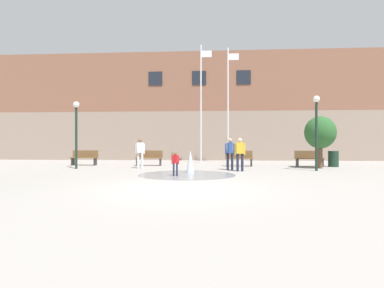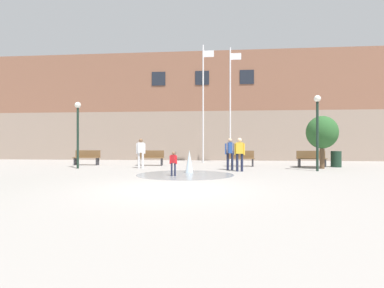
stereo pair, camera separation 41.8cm
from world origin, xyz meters
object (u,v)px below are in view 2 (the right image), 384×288
Objects in this scene: park_bench_center at (151,158)px; lamp_post_right_lane at (317,121)px; street_tree_near_building at (322,133)px; park_bench_far_right at (311,158)px; adult_in_red at (240,152)px; flagpole_left at (204,100)px; trash_can at (336,159)px; child_with_pink_shirt at (173,162)px; flagpole_right at (231,102)px; lamp_post_left_lane at (78,124)px; adult_near_bench at (230,151)px; adult_watching at (141,151)px; park_bench_far_left at (87,157)px; park_bench_under_right_flagpole at (240,158)px.

park_bench_center is 0.44× the size of lamp_post_right_lane.
lamp_post_right_lane is at bearing -115.50° from street_tree_near_building.
park_bench_far_right is at bearing 78.71° from lamp_post_right_lane.
park_bench_center is at bearing -32.43° from adult_in_red.
lamp_post_right_lane reaches higher than street_tree_near_building.
flagpole_left is 9.10× the size of trash_can.
lamp_post_right_lane is at bearing -170.63° from adult_in_red.
adult_in_red is at bearing -115.35° from child_with_pink_shirt.
flagpole_right is (-4.47, 3.13, 3.75)m from park_bench_far_right.
lamp_post_left_lane is (-8.44, 0.93, 1.40)m from adult_in_red.
flagpole_left reaches higher than flagpole_right.
adult_near_bench is 0.20× the size of flagpole_right.
adult_in_red is at bearing -72.37° from flagpole_left.
adult_in_red is at bearing -142.17° from park_bench_far_right.
lamp_post_right_lane is (12.16, -0.43, 0.06)m from lamp_post_left_lane.
adult_in_red reaches higher than park_bench_center.
adult_near_bench is at bearing 176.97° from lamp_post_right_lane.
lamp_post_left_lane is 0.97× the size of lamp_post_right_lane.
flagpole_right is 10.11m from lamp_post_left_lane.
lamp_post_right_lane is at bearing -131.02° from child_with_pink_shirt.
flagpole_left is (-6.34, 3.13, 3.86)m from park_bench_far_right.
park_bench_center is at bearing -128.60° from adult_near_bench.
adult_near_bench is (4.73, -0.71, 0.00)m from adult_watching.
flagpole_right reaches higher than adult_in_red.
adult_near_bench is 0.57× the size of street_tree_near_building.
lamp_post_left_lane is (-5.61, 3.17, 1.76)m from child_with_pink_shirt.
street_tree_near_building is at bearing -6.30° from park_bench_far_left.
adult_in_red is at bearing -155.93° from street_tree_near_building.
child_with_pink_shirt is 0.35× the size of street_tree_near_building.
adult_watching is (-9.45, -1.90, 0.45)m from park_bench_far_right.
flagpole_right reaches higher than lamp_post_right_lane.
child_with_pink_shirt is (-3.09, -5.54, 0.10)m from park_bench_under_right_flagpole.
adult_in_red reaches higher than park_bench_under_right_flagpole.
trash_can is at bearing -23.16° from flagpole_left.
lamp_post_left_lane is at bearing -3.08° from child_with_pink_shirt.
park_bench_under_right_flagpole is 1.62× the size of child_with_pink_shirt.
street_tree_near_building reaches higher than park_bench_far_right.
park_bench_under_right_flagpole is 0.44× the size of lamp_post_right_lane.
lamp_post_right_lane is at bearing -2.04° from lamp_post_left_lane.
adult_near_bench reaches higher than park_bench_center.
adult_in_red is (-0.26, -3.31, 0.45)m from park_bench_under_right_flagpole.
adult_in_red is at bearing -172.36° from lamp_post_right_lane.
street_tree_near_building is at bearing -34.64° from flagpole_left.
adult_near_bench is (2.40, 2.95, 0.35)m from child_with_pink_shirt.
park_bench_under_right_flagpole is 5.50m from flagpole_left.
lamp_post_left_lane reaches higher than park_bench_far_left.
street_tree_near_building reaches higher than adult_in_red.
flagpole_left is 1.03× the size of flagpole_right.
park_bench_far_left is 9.36m from park_bench_under_right_flagpole.
park_bench_center is 0.20× the size of flagpole_right.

